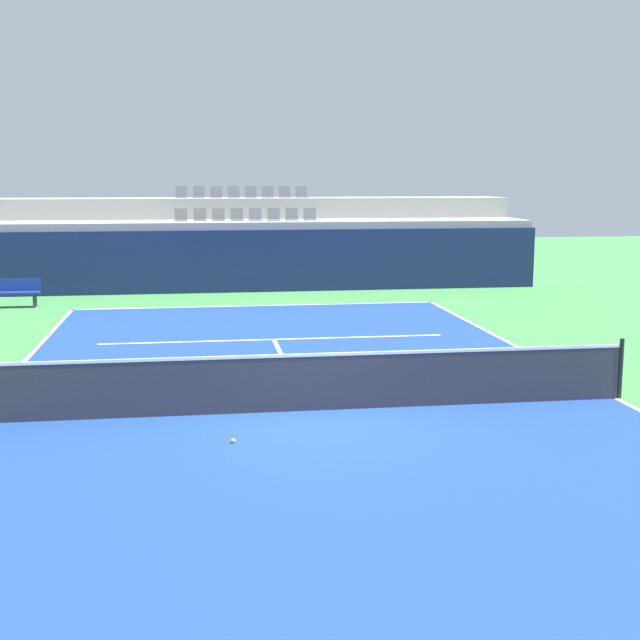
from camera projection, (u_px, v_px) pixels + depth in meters
ground_plane at (309, 411)px, 14.15m from camera, size 80.00×80.00×0.00m
court_surface at (309, 411)px, 14.15m from camera, size 11.00×24.00×0.01m
baseline_far at (257, 306)px, 25.81m from camera, size 11.00×0.10×0.00m
sideline_right at (616, 398)px, 14.93m from camera, size 0.10×24.00×0.00m
service_line_far at (274, 339)px, 20.39m from camera, size 8.26×0.10×0.00m
centre_service_line at (288, 369)px, 17.27m from camera, size 0.10×6.40×0.00m
back_wall at (249, 261)px, 28.90m from camera, size 20.24×0.30×2.11m
stands_tier_lower at (247, 254)px, 30.20m from camera, size 20.24×2.40×2.36m
stands_tier_upper at (243, 239)px, 32.48m from camera, size 20.24×2.40×3.11m
seating_row_lower at (246, 217)px, 30.08m from camera, size 5.01×0.44×0.44m
seating_row_upper at (242, 194)px, 32.29m from camera, size 5.01×0.44×0.44m
tennis_net at (309, 381)px, 14.06m from camera, size 11.08×0.08×1.07m
player_bench at (14, 290)px, 25.51m from camera, size 1.50×0.40×0.85m
tennis_ball_0 at (233, 441)px, 12.41m from camera, size 0.07×0.07×0.07m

